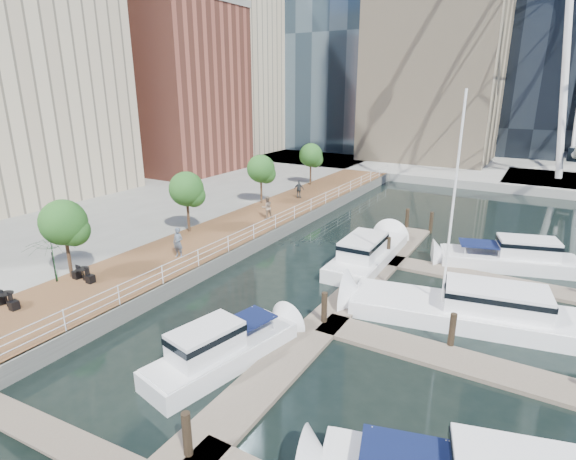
{
  "coord_description": "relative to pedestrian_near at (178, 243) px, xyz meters",
  "views": [
    {
      "loc": [
        11.67,
        -10.42,
        11.58
      ],
      "look_at": [
        -1.85,
        12.67,
        3.0
      ],
      "focal_mm": 28.0,
      "sensor_mm": 36.0,
      "label": 1
    }
  ],
  "objects": [
    {
      "name": "pedestrian_near",
      "position": [
        0.0,
        0.0,
        0.0
      ],
      "size": [
        0.76,
        0.54,
        1.97
      ],
      "primitive_type": "imported",
      "rotation": [
        0.0,
        0.0,
        0.1
      ],
      "color": "#4D5866",
      "rests_on": "boardwalk"
    },
    {
      "name": "railing",
      "position": [
        2.13,
        5.47,
        -0.46
      ],
      "size": [
        0.1,
        60.0,
        1.05
      ],
      "primitive_type": null,
      "color": "white",
      "rests_on": "boardwalk"
    },
    {
      "name": "pedestrian_far",
      "position": [
        -1.12,
        18.13,
        -0.11
      ],
      "size": [
        1.06,
        0.51,
        1.76
      ],
      "primitive_type": "imported",
      "rotation": [
        0.0,
        0.0,
        3.22
      ],
      "color": "#2D3439",
      "rests_on": "boardwalk"
    },
    {
      "name": "land_inland",
      "position": [
        -27.77,
        5.47,
        -1.49
      ],
      "size": [
        48.0,
        90.0,
        1.0
      ],
      "primitive_type": "cube",
      "color": "gray",
      "rests_on": "ground"
    },
    {
      "name": "seawall",
      "position": [
        2.23,
        5.47,
        -1.49
      ],
      "size": [
        0.25,
        60.0,
        1.0
      ],
      "primitive_type": "cube",
      "color": "#595954",
      "rests_on": "ground"
    },
    {
      "name": "midrise_condos",
      "position": [
        -25.34,
        17.29,
        11.43
      ],
      "size": [
        19.0,
        67.0,
        28.0
      ],
      "color": "#BCAD8E",
      "rests_on": "ground"
    },
    {
      "name": "pier",
      "position": [
        22.23,
        42.47,
        -1.49
      ],
      "size": [
        14.0,
        12.0,
        1.0
      ],
      "primitive_type": "cube",
      "color": "gray",
      "rests_on": "ground"
    },
    {
      "name": "pedestrian_mid",
      "position": [
        0.11,
        10.38,
        -0.03
      ],
      "size": [
        1.13,
        1.18,
        1.91
      ],
      "primitive_type": "imported",
      "rotation": [
        0.0,
        0.0,
        -2.2
      ],
      "color": "gray",
      "rests_on": "boardwalk"
    },
    {
      "name": "ground",
      "position": [
        8.23,
        -9.53,
        -1.99
      ],
      "size": [
        520.0,
        520.0,
        0.0
      ],
      "primitive_type": "plane",
      "color": "black",
      "rests_on": "ground"
    },
    {
      "name": "moored_yachts",
      "position": [
        17.0,
        1.38,
        -1.99
      ],
      "size": [
        21.92,
        34.85,
        11.5
      ],
      "color": "white",
      "rests_on": "ground"
    },
    {
      "name": "street_trees",
      "position": [
        -3.17,
        4.47,
        2.3
      ],
      "size": [
        2.6,
        42.6,
        4.6
      ],
      "color": "#3F2B1C",
      "rests_on": "ground"
    },
    {
      "name": "boardwalk",
      "position": [
        -0.77,
        5.47,
        -1.49
      ],
      "size": [
        6.0,
        60.0,
        1.0
      ],
      "primitive_type": "cube",
      "color": "brown",
      "rests_on": "ground"
    },
    {
      "name": "floating_docks",
      "position": [
        16.19,
        0.45,
        -1.49
      ],
      "size": [
        16.0,
        34.0,
        2.6
      ],
      "color": "#6D6051",
      "rests_on": "ground"
    },
    {
      "name": "land_far",
      "position": [
        8.23,
        92.47,
        -1.49
      ],
      "size": [
        200.0,
        114.0,
        1.0
      ],
      "primitive_type": "cube",
      "color": "gray",
      "rests_on": "ground"
    }
  ]
}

